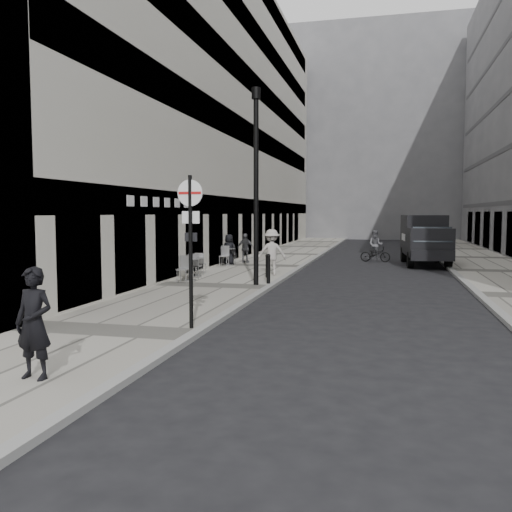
{
  "coord_description": "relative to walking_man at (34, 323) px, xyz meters",
  "views": [
    {
      "loc": [
        4.05,
        -8.06,
        2.72
      ],
      "look_at": [
        0.19,
        7.93,
        1.4
      ],
      "focal_mm": 38.0,
      "sensor_mm": 36.0,
      "label": 1
    }
  ],
  "objects": [
    {
      "name": "ground",
      "position": [
        1.27,
        0.79,
        -1.0
      ],
      "size": [
        120.0,
        120.0,
        0.0
      ],
      "primitive_type": "plane",
      "color": "black",
      "rests_on": "ground"
    },
    {
      "name": "sidewalk",
      "position": [
        -0.73,
        18.79,
        -0.94
      ],
      "size": [
        4.0,
        60.0,
        0.12
      ],
      "primitive_type": "cube",
      "color": "#A5A295",
      "rests_on": "ground"
    },
    {
      "name": "far_sidewalk",
      "position": [
        10.27,
        18.79,
        -0.94
      ],
      "size": [
        4.0,
        60.0,
        0.12
      ],
      "primitive_type": "cube",
      "color": "#A5A295",
      "rests_on": "ground"
    },
    {
      "name": "building_left",
      "position": [
        -4.73,
        25.29,
        8.0
      ],
      "size": [
        4.0,
        45.0,
        18.0
      ],
      "primitive_type": "cube",
      "color": "beige",
      "rests_on": "ground"
    },
    {
      "name": "building_far",
      "position": [
        2.77,
        56.79,
        10.0
      ],
      "size": [
        24.0,
        16.0,
        22.0
      ],
      "primitive_type": "cube",
      "color": "gray",
      "rests_on": "ground"
    },
    {
      "name": "walking_man",
      "position": [
        0.0,
        0.0,
        0.0
      ],
      "size": [
        0.67,
        0.46,
        1.76
      ],
      "primitive_type": "imported",
      "rotation": [
        0.0,
        0.0,
        -0.07
      ],
      "color": "black",
      "rests_on": "sidewalk"
    },
    {
      "name": "sign_post",
      "position": [
        1.07,
        4.1,
        1.31
      ],
      "size": [
        0.59,
        0.1,
        3.42
      ],
      "rotation": [
        0.0,
        0.0,
        -0.05
      ],
      "color": "black",
      "rests_on": "sidewalk"
    },
    {
      "name": "lamppost",
      "position": [
        0.76,
        11.62,
        3.01
      ],
      "size": [
        0.31,
        0.31,
        6.99
      ],
      "color": "black",
      "rests_on": "sidewalk"
    },
    {
      "name": "bollard_near",
      "position": [
        0.67,
        13.86,
        -0.44
      ],
      "size": [
        0.12,
        0.12,
        0.87
      ],
      "primitive_type": "cylinder",
      "color": "black",
      "rests_on": "sidewalk"
    },
    {
      "name": "bollard_far",
      "position": [
        1.12,
        12.06,
        -0.37
      ],
      "size": [
        0.14,
        0.14,
        1.02
      ],
      "primitive_type": "cylinder",
      "color": "black",
      "rests_on": "sidewalk"
    },
    {
      "name": "panel_van",
      "position": [
        7.26,
        22.24,
        0.46
      ],
      "size": [
        2.37,
        5.62,
        2.59
      ],
      "rotation": [
        0.0,
        0.0,
        0.06
      ],
      "color": "black",
      "rests_on": "ground"
    },
    {
      "name": "cyclist",
      "position": [
        4.73,
        23.32,
        -0.32
      ],
      "size": [
        1.67,
        0.7,
        1.75
      ],
      "rotation": [
        0.0,
        0.0,
        -0.09
      ],
      "color": "black",
      "rests_on": "ground"
    },
    {
      "name": "pedestrian_a",
      "position": [
        -1.78,
        19.82,
        -0.11
      ],
      "size": [
        0.94,
        0.48,
        1.54
      ],
      "primitive_type": "imported",
      "rotation": [
        0.0,
        0.0,
        3.02
      ],
      "color": "#58595D",
      "rests_on": "sidewalk"
    },
    {
      "name": "pedestrian_b",
      "position": [
        0.67,
        14.77,
        0.07
      ],
      "size": [
        1.37,
        1.0,
        1.91
      ],
      "primitive_type": "imported",
      "rotation": [
        0.0,
        0.0,
        3.4
      ],
      "color": "#B1AAA3",
      "rests_on": "sidewalk"
    },
    {
      "name": "pedestrian_c",
      "position": [
        -2.33,
        18.64,
        -0.12
      ],
      "size": [
        0.84,
        0.64,
        1.53
      ],
      "primitive_type": "imported",
      "rotation": [
        0.0,
        0.0,
        2.92
      ],
      "color": "black",
      "rests_on": "sidewalk"
    },
    {
      "name": "cafe_table_near",
      "position": [
        -2.02,
        12.22,
        -0.38
      ],
      "size": [
        0.77,
        1.74,
        0.99
      ],
      "color": "#B2B2B4",
      "rests_on": "sidewalk"
    },
    {
      "name": "cafe_table_mid",
      "position": [
        -2.29,
        13.68,
        -0.42
      ],
      "size": [
        0.71,
        1.59,
        0.91
      ],
      "color": "silver",
      "rests_on": "sidewalk"
    },
    {
      "name": "cafe_table_far",
      "position": [
        -2.33,
        18.46,
        -0.38
      ],
      "size": [
        0.77,
        1.74,
        0.99
      ],
      "color": "silver",
      "rests_on": "sidewalk"
    }
  ]
}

